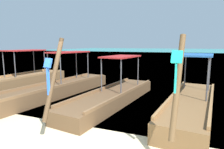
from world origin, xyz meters
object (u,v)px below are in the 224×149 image
Objects in this scene: longtail_boat_yellow_ribbon at (58,88)px; longtail_boat_turquoise_ribbon at (191,104)px; longtail_boat_violet_ribbon at (13,82)px; longtail_boat_blue_ribbon at (113,96)px.

longtail_boat_yellow_ribbon is 5.90m from longtail_boat_turquoise_ribbon.
longtail_boat_turquoise_ribbon is at bearing -3.55° from longtail_boat_violet_ribbon.
longtail_boat_turquoise_ribbon is (5.89, -0.32, -0.00)m from longtail_boat_yellow_ribbon.
longtail_boat_blue_ribbon is (2.88, -0.19, -0.03)m from longtail_boat_yellow_ribbon.
longtail_boat_yellow_ribbon reaches higher than longtail_boat_turquoise_ribbon.
longtail_boat_violet_ribbon is at bearing 175.65° from longtail_boat_yellow_ribbon.
longtail_boat_violet_ribbon is at bearing 175.95° from longtail_boat_blue_ribbon.
longtail_boat_turquoise_ribbon is (3.01, -0.13, 0.03)m from longtail_boat_blue_ribbon.
longtail_boat_violet_ribbon reaches higher than longtail_boat_blue_ribbon.
longtail_boat_violet_ribbon is 1.19× the size of longtail_boat_turquoise_ribbon.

